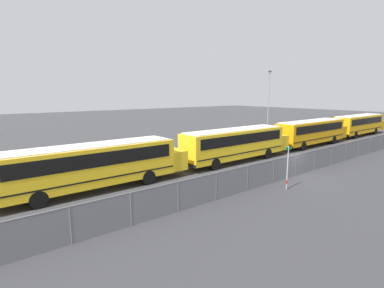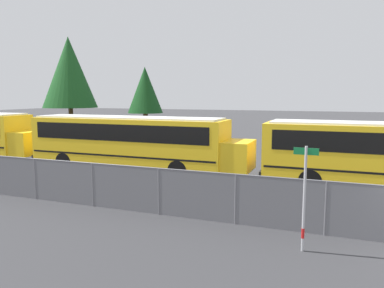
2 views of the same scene
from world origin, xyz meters
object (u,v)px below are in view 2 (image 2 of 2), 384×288
Objects in this scene: school_bus_1 at (132,139)px; street_sign at (304,197)px; tree_1 at (145,90)px; tree_0 at (69,73)px.

school_bus_1 is 4.39× the size of street_sign.
school_bus_1 is 14.36m from tree_1.
tree_1 is (-16.39, 21.12, 3.37)m from street_sign.
school_bus_1 is 13.46m from street_sign.
school_bus_1 is at bearing -65.37° from tree_1.
tree_0 is at bearing 140.10° from school_bus_1.
tree_0 reaches higher than school_bus_1.
tree_0 is at bearing -168.28° from tree_1.
street_sign is at bearing -39.26° from tree_0.
street_sign is (10.54, -8.36, -0.32)m from school_bus_1.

